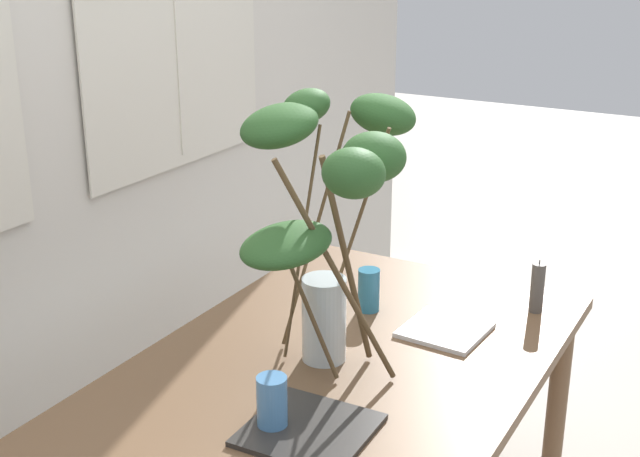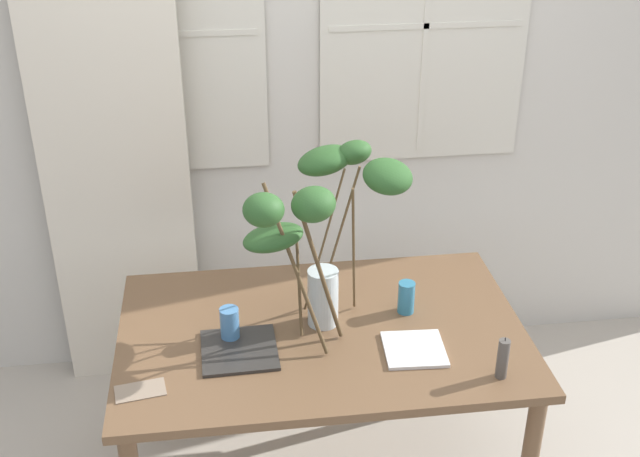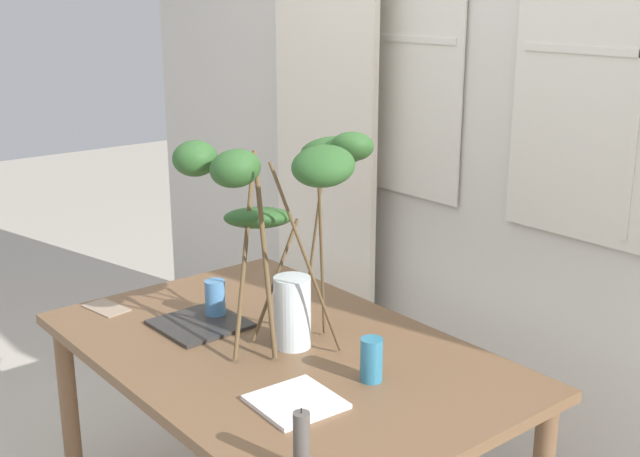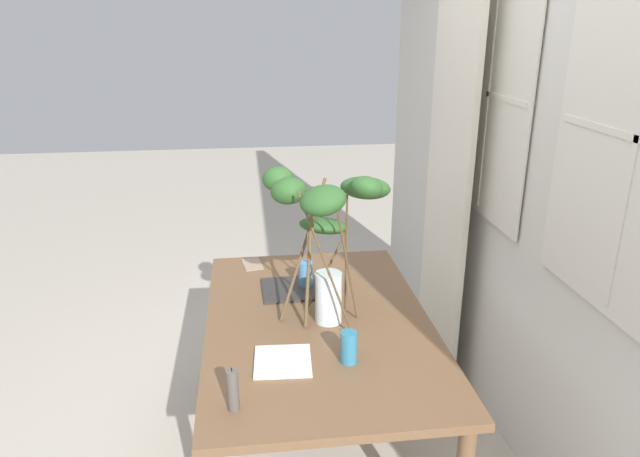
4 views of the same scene
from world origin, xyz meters
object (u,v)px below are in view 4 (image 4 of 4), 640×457
at_px(drinking_glass_blue_left, 306,275).
at_px(plate_square_left, 290,289).
at_px(dining_table, 318,337).
at_px(pillar_candle, 233,390).
at_px(plate_square_right, 283,361).
at_px(vase_with_branches, 326,220).
at_px(drinking_glass_blue_right, 349,347).

bearing_deg(drinking_glass_blue_left, plate_square_left, -70.21).
distance_m(dining_table, drinking_glass_blue_left, 0.36).
bearing_deg(drinking_glass_blue_left, pillar_candle, -20.46).
height_order(plate_square_left, pillar_candle, pillar_candle).
bearing_deg(dining_table, plate_square_right, -29.60).
height_order(dining_table, pillar_candle, pillar_candle).
relative_size(drinking_glass_blue_left, plate_square_left, 0.49).
xyz_separation_m(vase_with_branches, plate_square_left, (-0.30, -0.13, -0.44)).
bearing_deg(pillar_candle, dining_table, 147.81).
relative_size(drinking_glass_blue_right, pillar_candle, 0.79).
relative_size(dining_table, plate_square_left, 5.60).
xyz_separation_m(dining_table, drinking_glass_blue_right, (0.33, 0.07, 0.15)).
distance_m(dining_table, plate_square_left, 0.33).
relative_size(drinking_glass_blue_left, plate_square_right, 0.61).
bearing_deg(plate_square_right, drinking_glass_blue_right, 84.19).
bearing_deg(plate_square_right, pillar_candle, -35.12).
xyz_separation_m(plate_square_left, pillar_candle, (0.86, -0.25, 0.07)).
height_order(plate_square_right, pillar_candle, pillar_candle).
height_order(drinking_glass_blue_left, drinking_glass_blue_right, drinking_glass_blue_left).
xyz_separation_m(vase_with_branches, plate_square_right, (0.30, -0.20, -0.44)).
height_order(vase_with_branches, plate_square_left, vase_with_branches).
bearing_deg(plate_square_left, drinking_glass_blue_right, 14.90).
distance_m(vase_with_branches, drinking_glass_blue_left, 0.51).
relative_size(drinking_glass_blue_right, plate_square_right, 0.59).
relative_size(drinking_glass_blue_left, pillar_candle, 0.81).
distance_m(drinking_glass_blue_right, pillar_candle, 0.48).
bearing_deg(vase_with_branches, drinking_glass_blue_right, 7.27).
bearing_deg(dining_table, plate_square_left, -162.47).
distance_m(drinking_glass_blue_left, drinking_glass_blue_right, 0.66).
xyz_separation_m(dining_table, plate_square_left, (-0.30, -0.10, 0.09)).
bearing_deg(pillar_candle, plate_square_left, 163.54).
distance_m(dining_table, drinking_glass_blue_right, 0.37).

